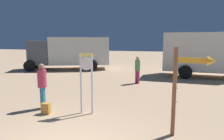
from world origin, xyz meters
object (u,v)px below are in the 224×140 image
object	(u,v)px
box_truck_near	(71,51)
box_truck_far	(210,53)
person_near_clock	(42,84)
arrow_sign	(188,79)
standing_clock	(86,77)
person_distant	(137,68)
backpack	(46,109)

from	to	relation	value
box_truck_near	box_truck_far	bearing A→B (deg)	-6.33
person_near_clock	arrow_sign	bearing A→B (deg)	-12.46
standing_clock	person_distant	xyz separation A→B (m)	(1.11, 5.38, -0.42)
person_near_clock	person_distant	distance (m)	6.07
arrow_sign	person_distant	xyz separation A→B (m)	(-2.10, 6.43, -0.70)
backpack	person_distant	xyz separation A→B (m)	(2.49, 5.79, 0.71)
arrow_sign	box_truck_near	size ratio (longest dim) A/B	0.33
arrow_sign	backpack	xyz separation A→B (m)	(-4.59, 0.64, -1.41)
standing_clock	person_distant	size ratio (longest dim) A/B	1.31
arrow_sign	person_near_clock	distance (m)	5.16
arrow_sign	box_truck_far	size ratio (longest dim) A/B	0.36
backpack	arrow_sign	bearing A→B (deg)	-7.92
backpack	person_distant	bearing A→B (deg)	66.75
arrow_sign	backpack	distance (m)	4.84
backpack	box_truck_far	bearing A→B (deg)	52.12
arrow_sign	person_distant	world-z (taller)	arrow_sign
person_near_clock	person_distant	size ratio (longest dim) A/B	1.06
backpack	box_truck_far	size ratio (longest dim) A/B	0.06
standing_clock	box_truck_near	bearing A→B (deg)	118.18
standing_clock	person_near_clock	bearing A→B (deg)	178.22
box_truck_far	person_near_clock	bearing A→B (deg)	-130.98
person_distant	box_truck_far	bearing A→B (deg)	35.41
arrow_sign	box_truck_far	distance (m)	9.94
person_near_clock	box_truck_near	bearing A→B (deg)	109.53
standing_clock	box_truck_far	bearing A→B (deg)	56.80
standing_clock	backpack	bearing A→B (deg)	-163.45
arrow_sign	person_near_clock	bearing A→B (deg)	167.54
arrow_sign	box_truck_near	distance (m)	13.75
person_distant	box_truck_far	xyz separation A→B (m)	(4.52, 3.21, 0.76)
backpack	box_truck_near	size ratio (longest dim) A/B	0.05
backpack	box_truck_near	world-z (taller)	box_truck_near
box_truck_near	backpack	bearing A→B (deg)	-69.24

